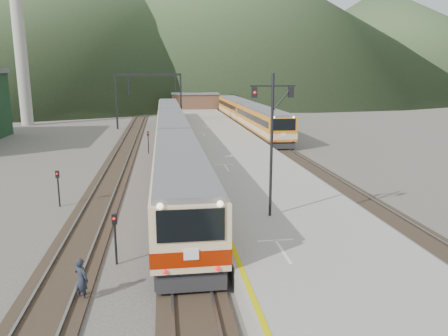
{
  "coord_description": "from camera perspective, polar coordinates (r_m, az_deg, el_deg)",
  "views": [
    {
      "loc": [
        -0.85,
        -10.06,
        8.1
      ],
      "look_at": [
        2.99,
        17.48,
        2.0
      ],
      "focal_mm": 35.0,
      "sensor_mm": 36.0,
      "label": 1
    }
  ],
  "objects": [
    {
      "name": "track_main",
      "position": [
        50.71,
        -6.88,
        3.17
      ],
      "size": [
        2.6,
        200.0,
        0.23
      ],
      "color": "black",
      "rests_on": "ground"
    },
    {
      "name": "track_far",
      "position": [
        50.87,
        -12.52,
        2.99
      ],
      "size": [
        2.6,
        200.0,
        0.23
      ],
      "color": "black",
      "rests_on": "ground"
    },
    {
      "name": "track_second",
      "position": [
        52.18,
        5.87,
        3.45
      ],
      "size": [
        2.6,
        200.0,
        0.23
      ],
      "color": "black",
      "rests_on": "ground"
    },
    {
      "name": "platform",
      "position": [
        49.08,
        -0.28,
        3.47
      ],
      "size": [
        8.0,
        100.0,
        1.0
      ],
      "primitive_type": "cube",
      "color": "gray",
      "rests_on": "ground"
    },
    {
      "name": "gantry_near",
      "position": [
        65.14,
        -9.83,
        9.98
      ],
      "size": [
        9.55,
        0.25,
        8.0
      ],
      "color": "black",
      "rests_on": "ground"
    },
    {
      "name": "gantry_far",
      "position": [
        90.12,
        -9.36,
        10.61
      ],
      "size": [
        9.55,
        0.25,
        8.0
      ],
      "color": "black",
      "rests_on": "ground"
    },
    {
      "name": "smokestack",
      "position": [
        75.42,
        -25.28,
        16.49
      ],
      "size": [
        1.8,
        1.8,
        30.0
      ],
      "primitive_type": "cylinder",
      "color": "#9E998E",
      "rests_on": "ground"
    },
    {
      "name": "station_shed",
      "position": [
        88.47,
        -3.77,
        8.76
      ],
      "size": [
        9.4,
        4.4,
        3.1
      ],
      "color": "brown",
      "rests_on": "platform"
    },
    {
      "name": "hill_a",
      "position": [
        205.03,
        -19.87,
        17.81
      ],
      "size": [
        180.0,
        180.0,
        60.0
      ],
      "primitive_type": "cone",
      "color": "#2D4124",
      "rests_on": "ground"
    },
    {
      "name": "hill_b",
      "position": [
        243.81,
        -0.63,
        19.3
      ],
      "size": [
        220.0,
        220.0,
        75.0
      ],
      "primitive_type": "cone",
      "color": "#2D4124",
      "rests_on": "ground"
    },
    {
      "name": "hill_c",
      "position": [
        246.98,
        19.51,
        15.62
      ],
      "size": [
        160.0,
        160.0,
        50.0
      ],
      "primitive_type": "cone",
      "color": "#2D4124",
      "rests_on": "ground"
    },
    {
      "name": "main_train",
      "position": [
        45.31,
        -6.8,
        4.59
      ],
      "size": [
        2.95,
        60.55,
        3.6
      ],
      "color": "#D7B588",
      "rests_on": "track_main"
    },
    {
      "name": "second_train",
      "position": [
        65.81,
        2.95,
        7.1
      ],
      "size": [
        3.02,
        41.14,
        3.69
      ],
      "color": "orange",
      "rests_on": "track_second"
    },
    {
      "name": "signal_mast",
      "position": [
        21.43,
        6.27,
        4.81
      ],
      "size": [
        2.2,
        0.19,
        7.07
      ],
      "color": "black",
      "rests_on": "platform"
    },
    {
      "name": "short_signal_a",
      "position": [
        19.29,
        -14.05,
        -8.13
      ],
      "size": [
        0.25,
        0.21,
        2.27
      ],
      "color": "black",
      "rests_on": "ground"
    },
    {
      "name": "short_signal_b",
      "position": [
        45.04,
        -9.88,
        3.72
      ],
      "size": [
        0.24,
        0.18,
        2.27
      ],
      "color": "black",
      "rests_on": "ground"
    },
    {
      "name": "short_signal_c",
      "position": [
        28.49,
        -20.86,
        -1.93
      ],
      "size": [
        0.23,
        0.17,
        2.27
      ],
      "color": "black",
      "rests_on": "ground"
    },
    {
      "name": "worker",
      "position": [
        17.02,
        -18.13,
        -13.66
      ],
      "size": [
        0.7,
        0.67,
        1.62
      ],
      "primitive_type": "imported",
      "rotation": [
        0.0,
        0.0,
        2.47
      ],
      "color": "#1D212D",
      "rests_on": "ground"
    }
  ]
}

